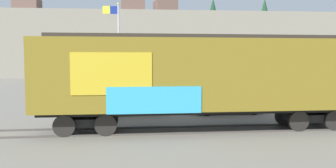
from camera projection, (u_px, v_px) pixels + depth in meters
ground_plane at (175, 131)px, 14.78m from camera, size 260.00×260.00×0.00m
track at (202, 129)px, 14.88m from camera, size 60.02×3.79×0.08m
freight_car at (202, 76)px, 14.70m from camera, size 14.58×3.09×4.34m
flagpole at (116, 41)px, 25.54m from camera, size 1.29×0.18×7.66m
hillside at (147, 47)px, 78.12m from camera, size 141.79×35.10×16.91m
parked_car_black at (134, 100)px, 19.54m from camera, size 4.76×2.56×1.66m
parked_car_blue at (226, 98)px, 19.75m from camera, size 4.25×2.11×1.78m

